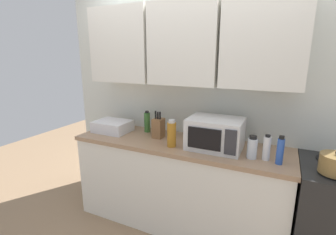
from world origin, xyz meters
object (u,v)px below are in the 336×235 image
knife_block (158,128)px  bottle_green_oil (147,122)px  bottle_clear_tall (252,148)px  kettle (336,164)px  dish_rack (113,126)px  microwave (215,133)px  bottle_white_jar (267,148)px  bottle_amber_vinegar (172,134)px  bottle_blue_cleaner (280,151)px

knife_block → bottle_green_oil: size_ratio=1.18×
knife_block → bottle_clear_tall: 0.95m
knife_block → bottle_green_oil: 0.24m
kettle → bottle_clear_tall: size_ratio=1.12×
knife_block → dish_rack: bearing=-176.4°
kettle → microwave: bearing=170.9°
bottle_clear_tall → bottle_white_jar: size_ratio=0.91×
dish_rack → knife_block: size_ratio=1.36×
microwave → bottle_green_oil: (-0.81, 0.17, -0.03)m
knife_block → bottle_clear_tall: bearing=-8.6°
microwave → bottle_green_oil: size_ratio=2.03×
kettle → bottle_green_oil: bearing=169.6°
kettle → bottle_green_oil: size_ratio=0.92×
dish_rack → bottle_amber_vinegar: bottle_amber_vinegar is taller
microwave → bottle_amber_vinegar: microwave is taller
knife_block → kettle: bearing=-7.4°
dish_rack → bottle_blue_cleaner: size_ratio=1.65×
dish_rack → bottle_amber_vinegar: (0.79, -0.14, 0.06)m
kettle → bottle_amber_vinegar: 1.28m
microwave → bottle_blue_cleaner: microwave is taller
kettle → dish_rack: 2.07m
bottle_blue_cleaner → bottle_amber_vinegar: (-0.92, -0.01, 0.01)m
dish_rack → bottle_green_oil: bottle_green_oil is taller
microwave → bottle_white_jar: 0.45m
dish_rack → bottle_white_jar: bottle_white_jar is taller
microwave → bottle_green_oil: bearing=168.0°
kettle → bottle_white_jar: (-0.46, 0.07, 0.02)m
knife_block → bottle_green_oil: knife_block is taller
microwave → bottle_white_jar: microwave is taller
microwave → bottle_white_jar: bearing=-10.0°
kettle → bottle_blue_cleaner: bottle_blue_cleaner is taller
microwave → bottle_white_jar: (0.44, -0.08, -0.04)m
bottle_green_oil → bottle_white_jar: size_ratio=1.11×
dish_rack → bottle_clear_tall: bearing=-4.1°
bottle_clear_tall → bottle_blue_cleaner: size_ratio=0.84×
kettle → bottle_amber_vinegar: bottle_amber_vinegar is taller
bottle_amber_vinegar → bottle_blue_cleaner: bearing=0.6°
bottle_blue_cleaner → knife_block: bearing=171.7°
kettle → bottle_blue_cleaner: 0.37m
kettle → dish_rack: bearing=175.6°
bottle_green_oil → bottle_clear_tall: (1.14, -0.26, -0.02)m
bottle_green_oil → bottle_white_jar: bearing=-11.3°
dish_rack → bottle_blue_cleaner: bottle_blue_cleaner is taller
bottle_blue_cleaner → dish_rack: bearing=175.6°
bottle_clear_tall → bottle_white_jar: (0.11, 0.01, 0.01)m
bottle_clear_tall → bottle_blue_cleaner: 0.21m
kettle → bottle_clear_tall: bottle_clear_tall is taller
bottle_clear_tall → bottle_amber_vinegar: bottle_amber_vinegar is taller
dish_rack → microwave: bearing=-0.8°
bottle_amber_vinegar → bottle_green_oil: bearing=145.4°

